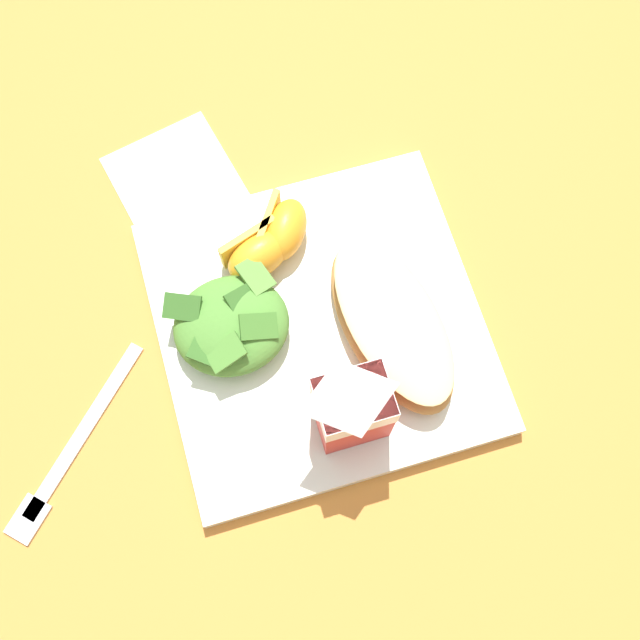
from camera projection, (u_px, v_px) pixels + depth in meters
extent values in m
plane|color=#C67A33|center=(320.00, 329.00, 0.70)|extent=(3.00, 3.00, 0.00)
cube|color=white|center=(320.00, 326.00, 0.69)|extent=(0.28, 0.28, 0.02)
ellipsoid|color=#B77F42|center=(391.00, 325.00, 0.67)|extent=(0.11, 0.18, 0.03)
ellipsoid|color=maroon|center=(392.00, 322.00, 0.66)|extent=(0.10, 0.17, 0.01)
ellipsoid|color=#EAD184|center=(393.00, 319.00, 0.65)|extent=(0.10, 0.17, 0.01)
ellipsoid|color=#4C8433|center=(231.00, 325.00, 0.66)|extent=(0.10, 0.09, 0.04)
cube|color=#336023|center=(245.00, 299.00, 0.65)|extent=(0.04, 0.03, 0.02)
cube|color=#336023|center=(209.00, 352.00, 0.64)|extent=(0.04, 0.04, 0.01)
cube|color=#3D7028|center=(258.00, 325.00, 0.64)|extent=(0.04, 0.03, 0.02)
cube|color=#5B8E3D|center=(256.00, 275.00, 0.66)|extent=(0.03, 0.04, 0.01)
cube|color=#4C8433|center=(225.00, 353.00, 0.64)|extent=(0.04, 0.03, 0.01)
cube|color=#336023|center=(182.00, 307.00, 0.65)|extent=(0.04, 0.03, 0.01)
cube|color=#B7332D|center=(347.00, 411.00, 0.61)|extent=(0.06, 0.04, 0.09)
cube|color=white|center=(348.00, 402.00, 0.58)|extent=(0.06, 0.04, 0.03)
pyramid|color=white|center=(350.00, 395.00, 0.56)|extent=(0.06, 0.04, 0.02)
ellipsoid|color=orange|center=(285.00, 230.00, 0.69)|extent=(0.06, 0.07, 0.04)
cube|color=gold|center=(268.00, 225.00, 0.69)|extent=(0.04, 0.05, 0.03)
ellipsoid|color=orange|center=(259.00, 256.00, 0.68)|extent=(0.07, 0.05, 0.04)
cube|color=gold|center=(248.00, 242.00, 0.69)|extent=(0.06, 0.02, 0.03)
cube|color=white|center=(175.00, 178.00, 0.74)|extent=(0.13, 0.13, 0.00)
cube|color=silver|center=(84.00, 429.00, 0.67)|extent=(0.13, 0.13, 0.01)
cube|color=silver|center=(27.00, 519.00, 0.64)|extent=(0.04, 0.04, 0.01)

